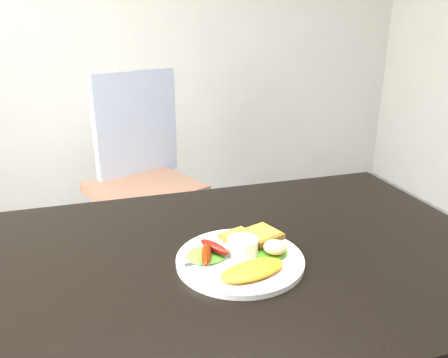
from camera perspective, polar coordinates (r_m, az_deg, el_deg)
name	(u,v)px	position (r m, az deg, el deg)	size (l,w,h in m)	color
room_back_panel	(129,3)	(3.09, -12.30, 21.56)	(4.00, 0.04, 2.70)	silver
dining_table	(241,260)	(1.02, 2.29, -10.47)	(1.20, 0.80, 0.04)	black
dining_chair	(145,189)	(2.22, -10.30, -1.34)	(0.47, 0.47, 0.06)	#9F6E56
person	(199,163)	(1.38, -3.32, 2.11)	(0.59, 0.39, 1.64)	navy
plate	(240,260)	(0.97, 2.10, -10.54)	(0.28, 0.28, 0.01)	white
lettuce_left	(206,255)	(0.96, -2.32, -9.87)	(0.09, 0.08, 0.01)	#3B8D1B
lettuce_right	(271,252)	(0.98, 6.12, -9.46)	(0.08, 0.07, 0.01)	#50891E
omelette	(252,270)	(0.90, 3.73, -11.77)	(0.15, 0.07, 0.02)	orange
sausage_a	(206,254)	(0.93, -2.33, -9.79)	(0.02, 0.09, 0.02)	#642E02
sausage_b	(214,247)	(0.96, -1.25, -8.88)	(0.02, 0.09, 0.02)	maroon
ramekin	(243,247)	(0.97, 2.46, -8.91)	(0.07, 0.07, 0.04)	white
toast_a	(239,238)	(1.03, 1.98, -7.69)	(0.07, 0.07, 0.01)	#995F20
toast_b	(261,235)	(1.02, 4.89, -7.29)	(0.08, 0.08, 0.01)	olive
potato_salad	(275,247)	(0.96, 6.69, -8.82)	(0.05, 0.05, 0.03)	#FAF7A8
fork	(222,259)	(0.95, -0.26, -10.36)	(0.17, 0.01, 0.00)	#ADAFB7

